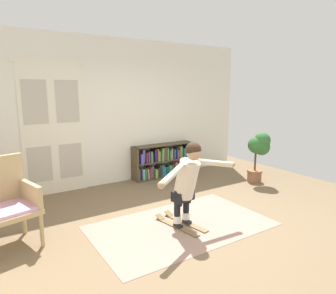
{
  "coord_description": "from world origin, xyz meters",
  "views": [
    {
      "loc": [
        -2.53,
        -3.13,
        1.91
      ],
      "look_at": [
        -0.09,
        0.64,
        1.05
      ],
      "focal_mm": 32.38,
      "sensor_mm": 36.0,
      "label": 1
    }
  ],
  "objects_px": {
    "skis_pair": "(180,223)",
    "person_skier": "(188,178)",
    "wicker_chair": "(6,200)",
    "bookshelf": "(162,162)",
    "potted_plant": "(259,149)"
  },
  "relations": [
    {
      "from": "potted_plant",
      "to": "person_skier",
      "type": "height_order",
      "value": "person_skier"
    },
    {
      "from": "bookshelf",
      "to": "potted_plant",
      "type": "xyz_separation_m",
      "value": [
        1.42,
        -1.46,
        0.38
      ]
    },
    {
      "from": "wicker_chair",
      "to": "person_skier",
      "type": "bearing_deg",
      "value": -21.4
    },
    {
      "from": "bookshelf",
      "to": "person_skier",
      "type": "height_order",
      "value": "person_skier"
    },
    {
      "from": "skis_pair",
      "to": "wicker_chair",
      "type": "bearing_deg",
      "value": 161.69
    },
    {
      "from": "skis_pair",
      "to": "person_skier",
      "type": "distance_m",
      "value": 0.72
    },
    {
      "from": "wicker_chair",
      "to": "bookshelf",
      "type": "bearing_deg",
      "value": 25.67
    },
    {
      "from": "person_skier",
      "to": "potted_plant",
      "type": "bearing_deg",
      "value": 20.0
    },
    {
      "from": "bookshelf",
      "to": "person_skier",
      "type": "relative_size",
      "value": 0.98
    },
    {
      "from": "bookshelf",
      "to": "skis_pair",
      "type": "relative_size",
      "value": 1.7
    },
    {
      "from": "bookshelf",
      "to": "potted_plant",
      "type": "bearing_deg",
      "value": -45.83
    },
    {
      "from": "potted_plant",
      "to": "person_skier",
      "type": "distance_m",
      "value": 2.62
    },
    {
      "from": "wicker_chair",
      "to": "potted_plant",
      "type": "distance_m",
      "value": 4.6
    },
    {
      "from": "potted_plant",
      "to": "skis_pair",
      "type": "bearing_deg",
      "value": -163.05
    },
    {
      "from": "bookshelf",
      "to": "potted_plant",
      "type": "height_order",
      "value": "potted_plant"
    }
  ]
}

